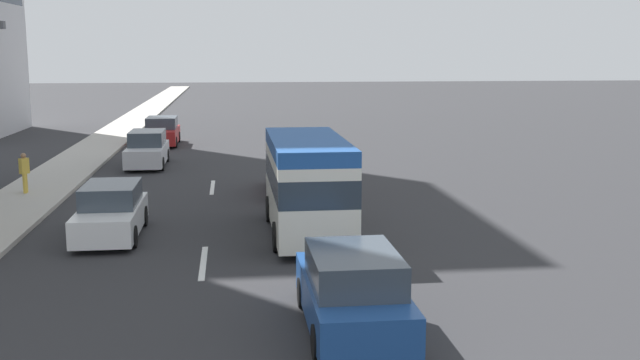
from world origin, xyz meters
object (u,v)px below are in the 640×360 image
object	(u,v)px
car_fifth	(162,132)
car_fourth	(293,174)
car_sixth	(147,150)
car_second	(111,212)
car_third	(352,292)
minibus_lead	(307,182)
pedestrian_near_lamp	(24,171)

from	to	relation	value
car_fifth	car_fourth	bearing A→B (deg)	21.87
car_sixth	car_second	bearing A→B (deg)	1.71
car_second	car_fourth	xyz separation A→B (m)	(6.37, -5.98, -0.02)
car_third	car_sixth	bearing A→B (deg)	15.81
minibus_lead	car_fourth	distance (m)	6.84
car_third	pedestrian_near_lamp	xyz separation A→B (m)	(15.11, 10.16, 0.21)
car_third	pedestrian_near_lamp	distance (m)	18.21
car_second	car_third	xyz separation A→B (m)	(-8.34, -5.93, 0.03)
car_fifth	pedestrian_near_lamp	distance (m)	16.08
car_fifth	car_sixth	xyz separation A→B (m)	(-8.30, -0.03, 0.02)
car_fourth	car_sixth	world-z (taller)	car_sixth
car_third	car_second	bearing A→B (deg)	35.41
car_third	car_fifth	distance (m)	31.39
car_second	car_third	distance (m)	10.23
car_second	pedestrian_near_lamp	bearing A→B (deg)	-147.99
car_second	pedestrian_near_lamp	size ratio (longest dim) A/B	2.82
car_sixth	minibus_lead	bearing A→B (deg)	23.42
car_second	pedestrian_near_lamp	world-z (taller)	pedestrian_near_lamp
car_third	car_fourth	world-z (taller)	car_third
car_second	car_sixth	bearing A→B (deg)	-178.29
minibus_lead	car_fourth	world-z (taller)	minibus_lead
minibus_lead	pedestrian_near_lamp	xyz separation A→B (m)	(7.17, 10.09, -0.63)
car_fifth	car_sixth	world-z (taller)	car_sixth
car_second	minibus_lead	bearing A→B (deg)	86.05
car_sixth	pedestrian_near_lamp	size ratio (longest dim) A/B	3.03
minibus_lead	car_sixth	world-z (taller)	minibus_lead
car_fifth	pedestrian_near_lamp	world-z (taller)	pedestrian_near_lamp
car_third	pedestrian_near_lamp	world-z (taller)	pedestrian_near_lamp
car_third	pedestrian_near_lamp	size ratio (longest dim) A/B	2.95
car_third	pedestrian_near_lamp	bearing A→B (deg)	33.92
minibus_lead	car_sixth	bearing A→B (deg)	23.42
minibus_lead	car_fourth	size ratio (longest dim) A/B	1.46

